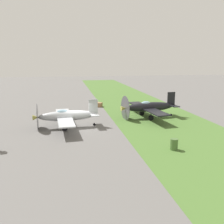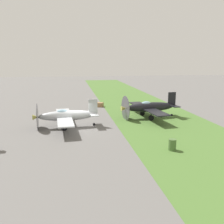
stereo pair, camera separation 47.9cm
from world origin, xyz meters
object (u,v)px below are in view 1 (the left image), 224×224
object	(u,v)px
supply_crate	(99,105)
airplane_lead	(66,116)
airplane_wingman	(149,107)
fuel_drum	(174,144)

from	to	relation	value
supply_crate	airplane_lead	bearing A→B (deg)	156.03
airplane_wingman	fuel_drum	world-z (taller)	airplane_wingman
fuel_drum	supply_crate	xyz separation A→B (m)	(18.95, 3.51, -0.13)
airplane_wingman	supply_crate	bearing A→B (deg)	25.78
airplane_wingman	supply_crate	distance (m)	9.61
airplane_wingman	supply_crate	size ratio (longest dim) A/B	10.02
airplane_wingman	fuel_drum	bearing A→B (deg)	165.38
fuel_drum	supply_crate	size ratio (longest dim) A/B	1.00
airplane_lead	supply_crate	size ratio (longest dim) A/B	9.41
airplane_lead	fuel_drum	world-z (taller)	airplane_lead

